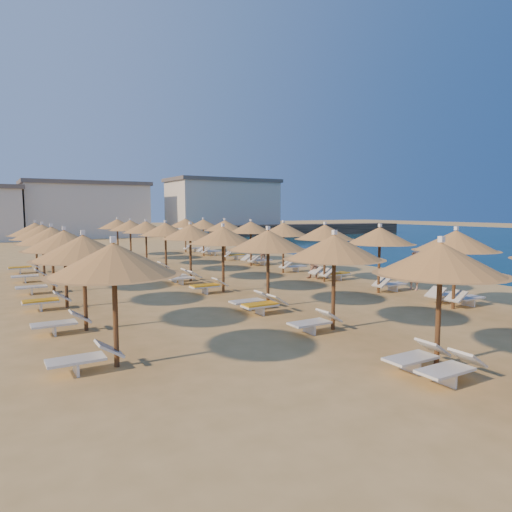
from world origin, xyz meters
TOP-DOWN VIEW (x-y plane):
  - ground at (0.00, 0.00)m, footprint 220.00×220.00m
  - jetty at (29.38, 38.31)m, footprint 30.26×8.17m
  - hotel_blocks at (2.38, 45.98)m, footprint 49.43×11.75m
  - parasol_row_east at (3.28, 3.99)m, footprint 3.10×36.78m
  - parasol_row_west at (-2.48, 3.99)m, footprint 3.10×36.78m
  - parasol_row_inland at (-9.01, 3.99)m, footprint 3.10×21.81m
  - loungers at (-1.38, 3.88)m, footprint 15.33×34.29m
  - beachgoer_c at (4.46, 10.05)m, footprint 0.96×0.76m
  - beachgoer_a at (5.27, -1.88)m, footprint 0.50×0.70m
  - beachgoer_b at (3.40, 3.12)m, footprint 0.98×1.05m

SIDE VIEW (x-z plane):
  - ground at x=0.00m, z-range 0.00..0.00m
  - loungers at x=-1.38m, z-range 0.02..0.67m
  - jetty at x=29.38m, z-range 0.00..1.50m
  - beachgoer_c at x=4.46m, z-range 0.00..1.52m
  - beachgoer_b at x=3.40m, z-range 0.00..1.73m
  - beachgoer_a at x=5.27m, z-range 0.00..1.79m
  - parasol_row_inland at x=-9.01m, z-range 0.96..4.01m
  - parasol_row_east at x=3.28m, z-range 0.96..4.01m
  - parasol_row_west at x=-2.48m, z-range 0.96..4.01m
  - hotel_blocks at x=2.38m, z-range -0.35..7.75m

